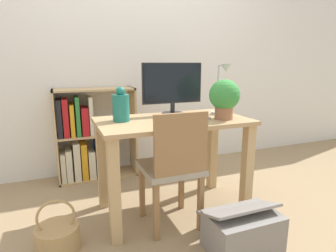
{
  "coord_description": "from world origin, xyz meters",
  "views": [
    {
      "loc": [
        -0.79,
        -1.89,
        1.14
      ],
      "look_at": [
        0.0,
        0.1,
        0.66
      ],
      "focal_mm": 30.0,
      "sensor_mm": 36.0,
      "label": 1
    }
  ],
  "objects_px": {
    "basket": "(58,237)",
    "keyboard": "(182,118)",
    "bookshelf": "(84,140)",
    "vase": "(121,106)",
    "chair": "(173,165)",
    "desk_lamp": "(222,84)",
    "storage_box": "(242,230)",
    "potted_plant": "(224,97)",
    "monitor": "(173,85)"
  },
  "relations": [
    {
      "from": "potted_plant",
      "to": "bookshelf",
      "type": "distance_m",
      "value": 1.48
    },
    {
      "from": "desk_lamp",
      "to": "potted_plant",
      "type": "relative_size",
      "value": 1.37
    },
    {
      "from": "monitor",
      "to": "bookshelf",
      "type": "height_order",
      "value": "monitor"
    },
    {
      "from": "basket",
      "to": "storage_box",
      "type": "bearing_deg",
      "value": -21.25
    },
    {
      "from": "monitor",
      "to": "storage_box",
      "type": "height_order",
      "value": "monitor"
    },
    {
      "from": "keyboard",
      "to": "potted_plant",
      "type": "relative_size",
      "value": 1.37
    },
    {
      "from": "vase",
      "to": "potted_plant",
      "type": "xyz_separation_m",
      "value": [
        0.72,
        -0.2,
        0.06
      ]
    },
    {
      "from": "storage_box",
      "to": "monitor",
      "type": "bearing_deg",
      "value": 100.35
    },
    {
      "from": "monitor",
      "to": "potted_plant",
      "type": "bearing_deg",
      "value": -48.94
    },
    {
      "from": "monitor",
      "to": "desk_lamp",
      "type": "height_order",
      "value": "monitor"
    },
    {
      "from": "vase",
      "to": "storage_box",
      "type": "distance_m",
      "value": 1.15
    },
    {
      "from": "keyboard",
      "to": "desk_lamp",
      "type": "bearing_deg",
      "value": 5.91
    },
    {
      "from": "potted_plant",
      "to": "basket",
      "type": "distance_m",
      "value": 1.46
    },
    {
      "from": "storage_box",
      "to": "keyboard",
      "type": "bearing_deg",
      "value": 105.25
    },
    {
      "from": "storage_box",
      "to": "bookshelf",
      "type": "bearing_deg",
      "value": 117.7
    },
    {
      "from": "vase",
      "to": "desk_lamp",
      "type": "xyz_separation_m",
      "value": [
        0.79,
        -0.07,
        0.14
      ]
    },
    {
      "from": "bookshelf",
      "to": "basket",
      "type": "distance_m",
      "value": 1.18
    },
    {
      "from": "chair",
      "to": "desk_lamp",
      "type": "bearing_deg",
      "value": 34.15
    },
    {
      "from": "keyboard",
      "to": "potted_plant",
      "type": "xyz_separation_m",
      "value": [
        0.29,
        -0.1,
        0.16
      ]
    },
    {
      "from": "monitor",
      "to": "storage_box",
      "type": "xyz_separation_m",
      "value": [
        0.14,
        -0.79,
        -0.84
      ]
    },
    {
      "from": "vase",
      "to": "potted_plant",
      "type": "bearing_deg",
      "value": -15.58
    },
    {
      "from": "storage_box",
      "to": "vase",
      "type": "bearing_deg",
      "value": 131.12
    },
    {
      "from": "potted_plant",
      "to": "keyboard",
      "type": "bearing_deg",
      "value": 161.08
    },
    {
      "from": "potted_plant",
      "to": "bookshelf",
      "type": "xyz_separation_m",
      "value": [
        -0.93,
        1.04,
        -0.5
      ]
    },
    {
      "from": "potted_plant",
      "to": "chair",
      "type": "height_order",
      "value": "potted_plant"
    },
    {
      "from": "basket",
      "to": "desk_lamp",
      "type": "bearing_deg",
      "value": 8.65
    },
    {
      "from": "vase",
      "to": "desk_lamp",
      "type": "height_order",
      "value": "desk_lamp"
    },
    {
      "from": "bookshelf",
      "to": "vase",
      "type": "bearing_deg",
      "value": -76.24
    },
    {
      "from": "keyboard",
      "to": "storage_box",
      "type": "distance_m",
      "value": 0.86
    },
    {
      "from": "keyboard",
      "to": "chair",
      "type": "xyz_separation_m",
      "value": [
        -0.15,
        -0.19,
        -0.28
      ]
    },
    {
      "from": "vase",
      "to": "bookshelf",
      "type": "distance_m",
      "value": 0.97
    },
    {
      "from": "potted_plant",
      "to": "bookshelf",
      "type": "bearing_deg",
      "value": 131.75
    },
    {
      "from": "desk_lamp",
      "to": "bookshelf",
      "type": "relative_size",
      "value": 0.44
    },
    {
      "from": "monitor",
      "to": "vase",
      "type": "distance_m",
      "value": 0.48
    },
    {
      "from": "keyboard",
      "to": "potted_plant",
      "type": "distance_m",
      "value": 0.34
    },
    {
      "from": "desk_lamp",
      "to": "basket",
      "type": "distance_m",
      "value": 1.56
    },
    {
      "from": "basket",
      "to": "keyboard",
      "type": "bearing_deg",
      "value": 9.7
    },
    {
      "from": "storage_box",
      "to": "potted_plant",
      "type": "bearing_deg",
      "value": 74.21
    },
    {
      "from": "monitor",
      "to": "chair",
      "type": "height_order",
      "value": "monitor"
    },
    {
      "from": "potted_plant",
      "to": "desk_lamp",
      "type": "bearing_deg",
      "value": 65.64
    },
    {
      "from": "vase",
      "to": "desk_lamp",
      "type": "relative_size",
      "value": 0.62
    },
    {
      "from": "vase",
      "to": "storage_box",
      "type": "bearing_deg",
      "value": -48.88
    },
    {
      "from": "desk_lamp",
      "to": "bookshelf",
      "type": "distance_m",
      "value": 1.46
    },
    {
      "from": "keyboard",
      "to": "potted_plant",
      "type": "height_order",
      "value": "potted_plant"
    },
    {
      "from": "bookshelf",
      "to": "basket",
      "type": "height_order",
      "value": "bookshelf"
    },
    {
      "from": "desk_lamp",
      "to": "potted_plant",
      "type": "height_order",
      "value": "desk_lamp"
    },
    {
      "from": "bookshelf",
      "to": "basket",
      "type": "xyz_separation_m",
      "value": [
        -0.28,
        -1.1,
        -0.32
      ]
    },
    {
      "from": "monitor",
      "to": "potted_plant",
      "type": "relative_size",
      "value": 1.71
    },
    {
      "from": "desk_lamp",
      "to": "chair",
      "type": "distance_m",
      "value": 0.75
    },
    {
      "from": "monitor",
      "to": "keyboard",
      "type": "relative_size",
      "value": 1.25
    }
  ]
}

